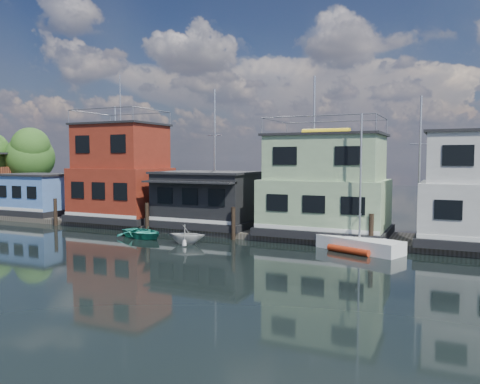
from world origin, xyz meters
The scene contains 12 objects.
ground centered at (0.00, 0.00, 0.00)m, with size 160.00×160.00×0.00m, color black.
dock centered at (0.00, 12.00, 0.20)m, with size 48.00×5.00×0.40m, color #595147.
houseboat_blue centered at (-18.00, 12.00, 2.21)m, with size 6.40×4.90×3.66m.
houseboat_red centered at (-8.50, 12.00, 4.10)m, with size 7.40×5.90×11.86m.
houseboat_dark centered at (-0.50, 11.98, 2.42)m, with size 7.40×6.10×4.06m.
houseboat_green centered at (8.50, 12.00, 3.55)m, with size 8.40×5.90×7.03m.
pilings centered at (-0.33, 9.20, 1.10)m, with size 42.28×0.28×2.20m.
background_masts centered at (4.76, 18.00, 5.55)m, with size 36.40×0.16×12.00m.
dinghy_teal centered at (-2.93, 7.22, 0.38)m, with size 2.59×3.63×0.75m, color #258875.
dinghy_white centered at (0.98, 6.52, 0.63)m, with size 2.05×2.38×1.25m, color beige.
day_sailer centered at (11.40, 8.78, 0.46)m, with size 5.35×3.56×8.03m.
red_kayak centered at (10.95, 7.81, 0.20)m, with size 0.39×0.39×2.66m, color #AC2E12.
Camera 1 is at (16.34, -18.79, 5.44)m, focal length 35.00 mm.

